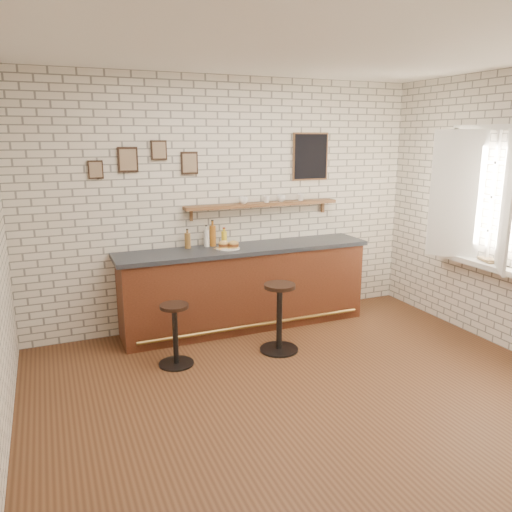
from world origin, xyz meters
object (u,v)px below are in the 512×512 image
object	(u,v)px
shelf_cup_a	(243,200)
book_lower	(483,261)
bitters_bottle_white	(206,238)
bitters_bottle_amber	(213,235)
bitters_bottle_brown	(188,240)
sandwich_plate	(228,248)
bar_stool_left	(175,333)
shelf_cup_d	(301,197)
book_upper	(482,259)
ciabatta_sandwich	(229,244)
bar_stool_right	(279,315)
condiment_bottle_yellow	(224,238)
shelf_cup_b	(267,199)
bar_counter	(245,287)
shelf_cup_c	(281,198)

from	to	relation	value
shelf_cup_a	book_lower	xyz separation A→B (m)	(2.24, -1.64, -0.60)
bitters_bottle_white	bitters_bottle_amber	world-z (taller)	bitters_bottle_amber
bitters_bottle_brown	bitters_bottle_white	xyz separation A→B (m)	(0.23, -0.00, 0.01)
sandwich_plate	bitters_bottle_brown	distance (m)	0.48
bar_stool_left	shelf_cup_d	xyz separation A→B (m)	(1.91, 0.93, 1.19)
bitters_bottle_amber	book_upper	distance (m)	3.10
ciabatta_sandwich	bitters_bottle_white	bearing A→B (deg)	133.19
bitters_bottle_brown	bar_stool_right	world-z (taller)	bitters_bottle_brown
sandwich_plate	bitters_bottle_amber	size ratio (longest dim) A/B	0.88
condiment_bottle_yellow	ciabatta_sandwich	bearing A→B (deg)	-95.57
ciabatta_sandwich	shelf_cup_d	xyz separation A→B (m)	(1.07, 0.23, 0.48)
condiment_bottle_yellow	bitters_bottle_white	bearing A→B (deg)	180.00
shelf_cup_a	book_upper	distance (m)	2.83
bitters_bottle_brown	bitters_bottle_white	size ratio (longest dim) A/B	0.89
shelf_cup_a	shelf_cup_b	size ratio (longest dim) A/B	1.25
book_lower	condiment_bottle_yellow	bearing A→B (deg)	163.29
bitters_bottle_amber	ciabatta_sandwich	bearing A→B (deg)	-60.20
shelf_cup_d	bar_counter	bearing A→B (deg)	177.76
bar_stool_right	book_lower	size ratio (longest dim) A/B	3.36
shelf_cup_a	bar_stool_right	bearing A→B (deg)	-111.22
ciabatta_sandwich	shelf_cup_d	world-z (taller)	shelf_cup_d
bitters_bottle_amber	bar_stool_right	world-z (taller)	bitters_bottle_amber
bitters_bottle_amber	shelf_cup_d	world-z (taller)	shelf_cup_d
condiment_bottle_yellow	sandwich_plate	bearing A→B (deg)	-98.43
shelf_cup_a	book_lower	world-z (taller)	shelf_cup_a
book_lower	bar_stool_left	bearing A→B (deg)	-175.49
ciabatta_sandwich	bar_stool_left	world-z (taller)	ciabatta_sandwich
bitters_bottle_amber	bar_stool_left	bearing A→B (deg)	-128.01
bar_stool_right	book_upper	bearing A→B (deg)	-14.95
ciabatta_sandwich	condiment_bottle_yellow	distance (m)	0.22
bar_counter	book_lower	xyz separation A→B (m)	(2.30, -1.44, 0.43)
sandwich_plate	bitters_bottle_white	xyz separation A→B (m)	(-0.19, 0.22, 0.10)
bar_stool_right	shelf_cup_d	distance (m)	1.72
bar_counter	shelf_cup_a	size ratio (longest dim) A/B	27.44
sandwich_plate	shelf_cup_b	size ratio (longest dim) A/B	3.11
bar_stool_left	shelf_cup_c	size ratio (longest dim) A/B	5.94
bar_counter	ciabatta_sandwich	world-z (taller)	ciabatta_sandwich
bar_counter	shelf_cup_c	world-z (taller)	shelf_cup_c
bitters_bottle_amber	shelf_cup_b	xyz separation A→B (m)	(0.72, 0.01, 0.40)
bar_counter	shelf_cup_b	size ratio (longest dim) A/B	34.42
condiment_bottle_yellow	shelf_cup_c	world-z (taller)	shelf_cup_c
bar_counter	bitters_bottle_amber	xyz separation A→B (m)	(-0.34, 0.19, 0.63)
bitters_bottle_amber	shelf_cup_d	distance (m)	1.26
bitters_bottle_brown	bar_counter	bearing A→B (deg)	-16.27
sandwich_plate	condiment_bottle_yellow	size ratio (longest dim) A/B	1.30
shelf_cup_d	book_upper	bearing A→B (deg)	-63.78
ciabatta_sandwich	bar_stool_left	bearing A→B (deg)	-140.11
bar_stool_left	bitters_bottle_brown	bearing A→B (deg)	66.13
bitters_bottle_amber	book_upper	world-z (taller)	bitters_bottle_amber
shelf_cup_a	shelf_cup_b	world-z (taller)	shelf_cup_a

